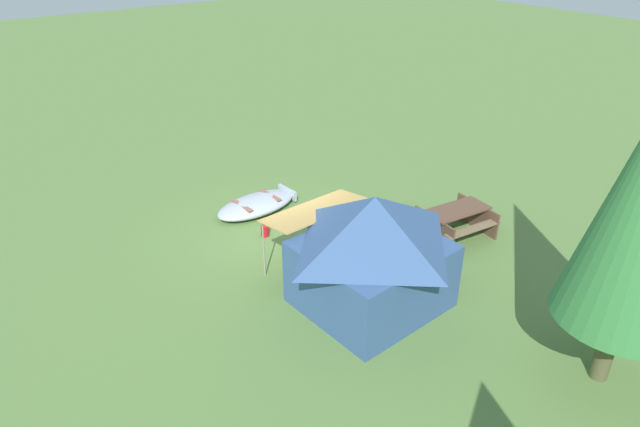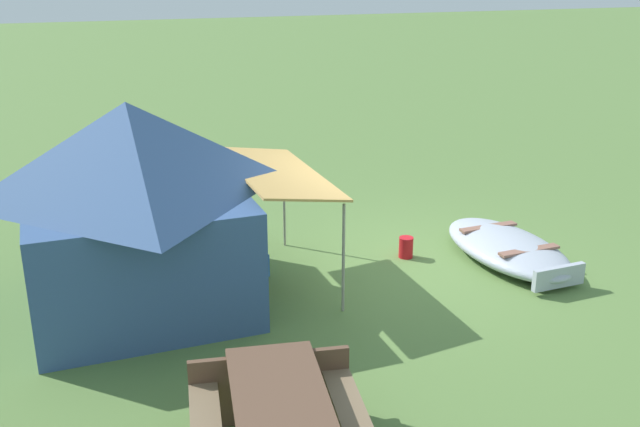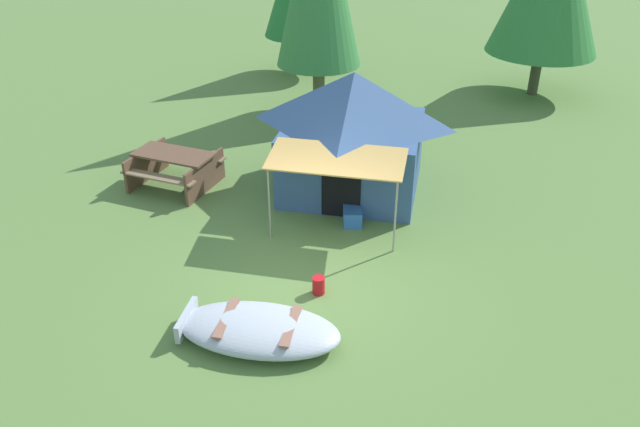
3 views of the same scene
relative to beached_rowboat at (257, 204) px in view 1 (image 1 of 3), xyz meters
The scene contains 6 objects.
ground_plane 1.59m from the beached_rowboat, 77.79° to the left, with size 80.00×80.00×0.00m, color #5A7B3E.
beached_rowboat is the anchor object (origin of this frame).
canvas_cabin_tent 5.18m from the beached_rowboat, 87.57° to the left, with size 3.10×3.87×2.53m.
picnic_table 5.42m from the beached_rowboat, 129.41° to the left, with size 1.82×1.66×0.75m.
cooler_box 3.71m from the beached_rowboat, 81.41° to the left, with size 0.57×0.35×0.32m, color blue.
fuel_can 1.43m from the beached_rowboat, 67.77° to the left, with size 0.21×0.21×0.30m, color red.
Camera 1 is at (6.51, 10.68, 7.40)m, focal length 31.58 mm.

